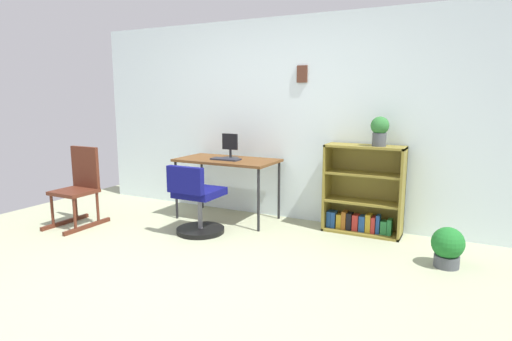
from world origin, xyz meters
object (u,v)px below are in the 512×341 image
object	(u,v)px
office_chair	(197,204)
potted_plant_floor	(448,246)
keyboard	(226,159)
monitor	(230,147)
rocking_chair	(79,186)
bookshelf_low	(363,195)
potted_plant_on_shelf	(380,130)
desk	(227,163)

from	to	relation	value
office_chair	potted_plant_floor	bearing A→B (deg)	5.48
keyboard	monitor	bearing A→B (deg)	96.16
rocking_chair	bookshelf_low	world-z (taller)	bookshelf_low
office_chair	potted_plant_on_shelf	bearing A→B (deg)	25.76
desk	potted_plant_on_shelf	distance (m)	1.79
bookshelf_low	potted_plant_floor	xyz separation A→B (m)	(0.89, -0.65, -0.23)
monitor	potted_plant_on_shelf	distance (m)	1.74
keyboard	office_chair	size ratio (longest dim) A/B	0.45
monitor	keyboard	xyz separation A→B (m)	(0.01, -0.13, -0.12)
office_chair	potted_plant_floor	size ratio (longest dim) A/B	2.15
monitor	rocking_chair	size ratio (longest dim) A/B	0.33
desk	potted_plant_floor	distance (m)	2.54
rocking_chair	potted_plant_on_shelf	bearing A→B (deg)	20.20
potted_plant_on_shelf	potted_plant_floor	size ratio (longest dim) A/B	0.86
potted_plant_on_shelf	office_chair	bearing A→B (deg)	-154.24
potted_plant_floor	keyboard	bearing A→B (deg)	171.82
potted_plant_on_shelf	bookshelf_low	bearing A→B (deg)	159.38
keyboard	potted_plant_on_shelf	size ratio (longest dim) A/B	1.14
monitor	office_chair	bearing A→B (deg)	-89.80
potted_plant_floor	bookshelf_low	bearing A→B (deg)	143.81
desk	keyboard	distance (m)	0.09
bookshelf_low	keyboard	bearing A→B (deg)	-169.10
monitor	rocking_chair	bearing A→B (deg)	-143.56
potted_plant_on_shelf	monitor	bearing A→B (deg)	-176.24
monitor	potted_plant_floor	bearing A→B (deg)	-11.06
keyboard	office_chair	distance (m)	0.71
office_chair	potted_plant_on_shelf	world-z (taller)	potted_plant_on_shelf
rocking_chair	potted_plant_on_shelf	world-z (taller)	potted_plant_on_shelf
bookshelf_low	potted_plant_floor	world-z (taller)	bookshelf_low
rocking_chair	desk	bearing A→B (deg)	34.94
desk	potted_plant_floor	world-z (taller)	desk
office_chair	bookshelf_low	distance (m)	1.79
office_chair	potted_plant_on_shelf	xyz separation A→B (m)	(1.71, 0.83, 0.80)
desk	rocking_chair	xyz separation A→B (m)	(-1.39, -0.97, -0.23)
rocking_chair	bookshelf_low	xyz separation A→B (m)	(2.96, 1.20, -0.04)
desk	rocking_chair	world-z (taller)	rocking_chair
keyboard	potted_plant_floor	xyz separation A→B (m)	(2.44, -0.35, -0.55)
office_chair	bookshelf_low	bearing A→B (deg)	29.50
potted_plant_on_shelf	potted_plant_floor	xyz separation A→B (m)	(0.73, -0.59, -0.94)
rocking_chair	potted_plant_on_shelf	size ratio (longest dim) A/B	2.93
potted_plant_on_shelf	potted_plant_floor	bearing A→B (deg)	-38.83
desk	office_chair	distance (m)	0.74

